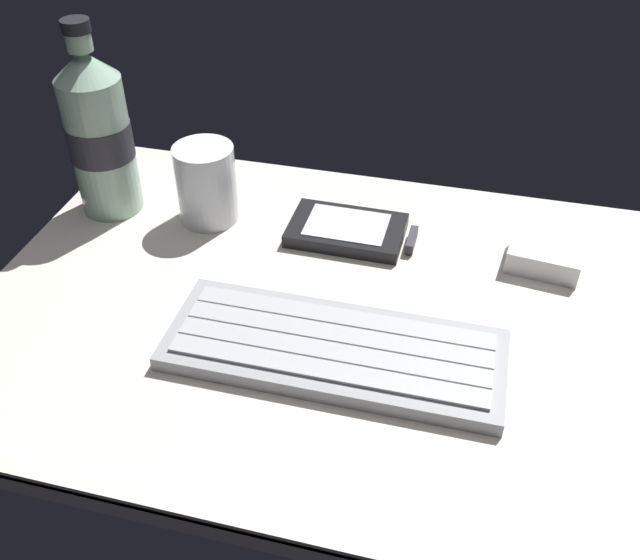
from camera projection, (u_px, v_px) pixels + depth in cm
name	position (u px, v px, depth cm)	size (l,w,h in cm)	color
ground_plane	(319.00, 314.00, 66.45)	(64.00, 48.00, 2.80)	beige
keyboard	(334.00, 349.00, 60.31)	(29.03, 11.09, 1.70)	#93969B
handheld_device	(353.00, 231.00, 74.07)	(12.86, 7.72, 1.50)	black
juice_cup	(207.00, 187.00, 74.91)	(6.40, 6.40, 8.50)	silver
water_bottle	(99.00, 133.00, 73.40)	(6.73, 6.73, 20.80)	#9EC1A8
charger_block	(545.00, 255.00, 69.99)	(7.00, 5.60, 2.40)	white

